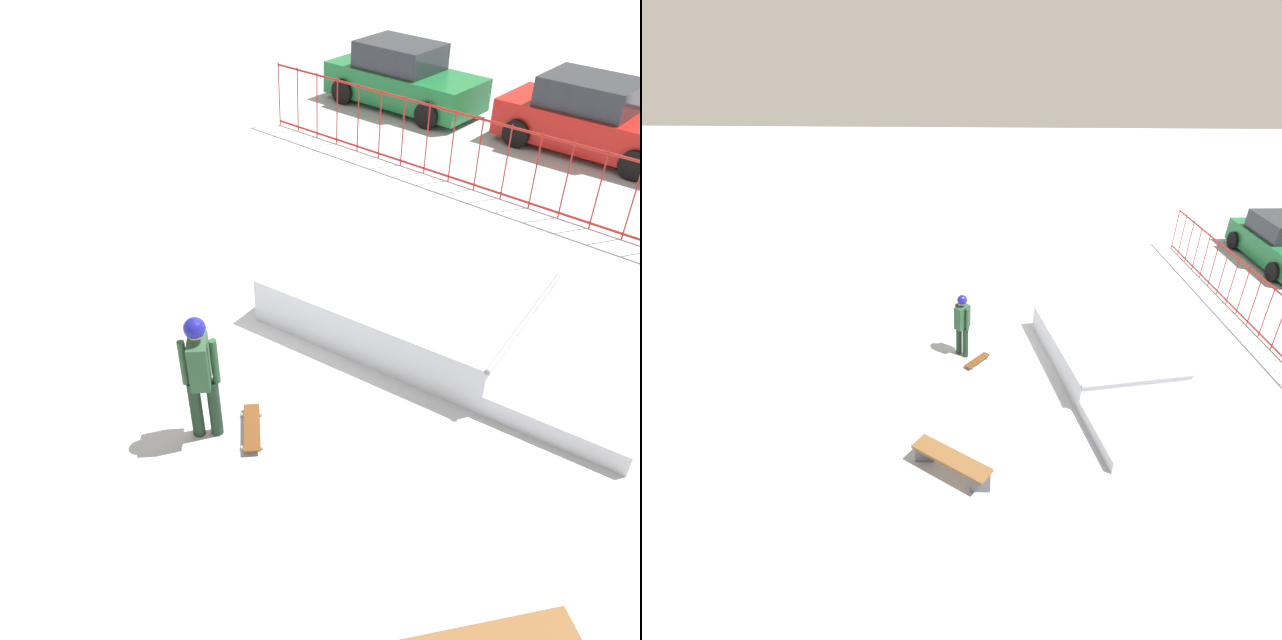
# 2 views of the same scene
# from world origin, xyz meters

# --- Properties ---
(ground_plane) EXTENTS (60.00, 60.00, 0.00)m
(ground_plane) POSITION_xyz_m (0.00, 0.00, 0.00)
(ground_plane) COLOR #B2B7C1
(skate_ramp) EXTENTS (5.80, 3.58, 0.74)m
(skate_ramp) POSITION_xyz_m (1.39, 1.52, 0.32)
(skate_ramp) COLOR silver
(skate_ramp) RESTS_ON ground
(skater) EXTENTS (0.43, 0.41, 1.73)m
(skater) POSITION_xyz_m (0.78, -2.12, 1.01)
(skater) COLOR black
(skater) RESTS_ON ground
(skateboard) EXTENTS (0.75, 0.66, 0.09)m
(skateboard) POSITION_xyz_m (1.15, -1.73, 0.08)
(skateboard) COLOR #593314
(skateboard) RESTS_ON ground
(perimeter_fence) EXTENTS (12.89, 0.83, 1.50)m
(perimeter_fence) POSITION_xyz_m (-0.00, 5.95, 0.77)
(perimeter_fence) COLOR maroon
(perimeter_fence) RESTS_ON ground
(parked_car_green) EXTENTS (4.18, 2.08, 1.60)m
(parked_car_green) POSITION_xyz_m (-5.18, 8.72, 0.72)
(parked_car_green) COLOR #196B33
(parked_car_green) RESTS_ON ground
(parked_car_red) EXTENTS (4.20, 2.12, 1.60)m
(parked_car_red) POSITION_xyz_m (-0.33, 9.39, 0.72)
(parked_car_red) COLOR red
(parked_car_red) RESTS_ON ground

